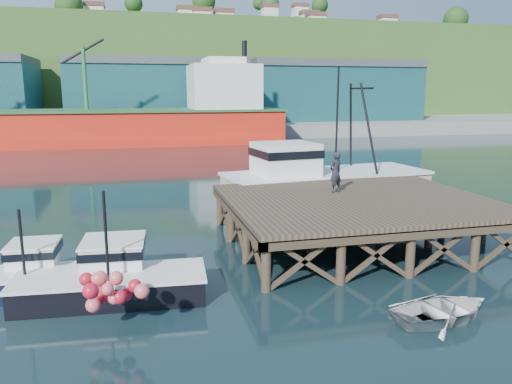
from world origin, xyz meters
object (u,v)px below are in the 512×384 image
object	(u,v)px
dinghy	(443,309)
dockworker	(336,172)
boat_navy	(31,275)
trawler	(322,179)
boat_black	(112,277)

from	to	relation	value
dinghy	dockworker	distance (m)	10.18
boat_navy	trawler	distance (m)	18.06
dinghy	dockworker	bearing A→B (deg)	-11.01
boat_black	dinghy	size ratio (longest dim) A/B	1.91
trawler	dinghy	xyz separation A→B (m)	(-2.10, -15.61, -1.38)
trawler	boat_navy	bearing A→B (deg)	-152.73
boat_navy	dockworker	world-z (taller)	dockworker
boat_navy	dockworker	bearing A→B (deg)	21.01
boat_black	dinghy	xyz separation A→B (m)	(10.04, -4.39, -0.37)
boat_black	trawler	size ratio (longest dim) A/B	0.50
dinghy	trawler	bearing A→B (deg)	-15.97
boat_navy	boat_black	size ratio (longest dim) A/B	0.80
dinghy	dockworker	world-z (taller)	dockworker
boat_navy	trawler	xyz separation A→B (m)	(14.94, 10.10, 1.09)
boat_black	dockworker	bearing A→B (deg)	31.59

